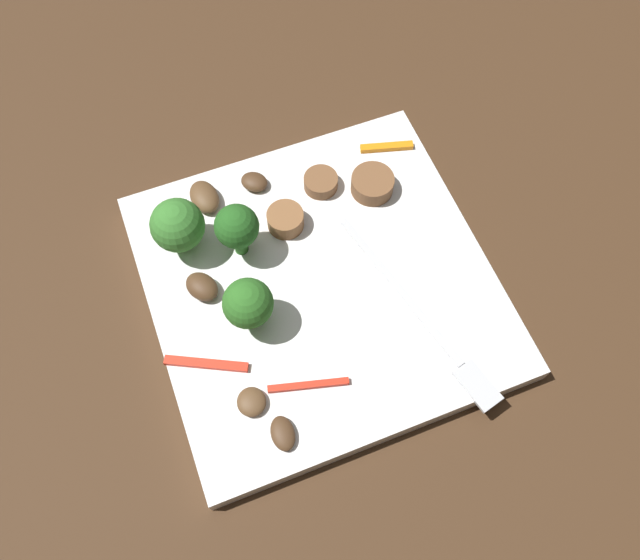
{
  "coord_description": "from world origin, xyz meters",
  "views": [
    {
      "loc": [
        0.2,
        -0.08,
        0.46
      ],
      "look_at": [
        0.0,
        0.0,
        0.02
      ],
      "focal_mm": 36.26,
      "sensor_mm": 36.0,
      "label": 1
    }
  ],
  "objects_px": {
    "fork": "(425,322)",
    "broccoli_floret_2": "(237,227)",
    "plate": "(320,285)",
    "sausage_slice_2": "(321,182)",
    "mushroom_1": "(202,287)",
    "pepper_strip_2": "(308,385)",
    "broccoli_floret_0": "(248,304)",
    "pepper_strip_0": "(206,364)",
    "mushroom_3": "(254,182)",
    "broccoli_floret_1": "(178,226)",
    "mushroom_2": "(204,197)",
    "mushroom_0": "(252,402)",
    "mushroom_5": "(283,433)",
    "pepper_strip_1": "(387,147)",
    "sausage_slice_1": "(285,220)",
    "sausage_slice_0": "(372,184)"
  },
  "relations": [
    {
      "from": "plate",
      "to": "sausage_slice_2",
      "type": "xyz_separation_m",
      "value": [
        -0.08,
        0.03,
        0.01
      ]
    },
    {
      "from": "plate",
      "to": "sausage_slice_0",
      "type": "distance_m",
      "value": 0.09
    },
    {
      "from": "mushroom_3",
      "to": "pepper_strip_0",
      "type": "relative_size",
      "value": 0.37
    },
    {
      "from": "mushroom_1",
      "to": "pepper_strip_2",
      "type": "height_order",
      "value": "mushroom_1"
    },
    {
      "from": "plate",
      "to": "broccoli_floret_0",
      "type": "bearing_deg",
      "value": -77.34
    },
    {
      "from": "sausage_slice_1",
      "to": "mushroom_1",
      "type": "bearing_deg",
      "value": -67.8
    },
    {
      "from": "broccoli_floret_0",
      "to": "mushroom_1",
      "type": "distance_m",
      "value": 0.05
    },
    {
      "from": "broccoli_floret_0",
      "to": "broccoli_floret_2",
      "type": "height_order",
      "value": "broccoli_floret_2"
    },
    {
      "from": "pepper_strip_2",
      "to": "pepper_strip_1",
      "type": "bearing_deg",
      "value": 141.51
    },
    {
      "from": "mushroom_1",
      "to": "pepper_strip_2",
      "type": "distance_m",
      "value": 0.11
    },
    {
      "from": "sausage_slice_2",
      "to": "mushroom_5",
      "type": "bearing_deg",
      "value": -28.43
    },
    {
      "from": "mushroom_3",
      "to": "broccoli_floret_2",
      "type": "bearing_deg",
      "value": -28.34
    },
    {
      "from": "fork",
      "to": "mushroom_3",
      "type": "relative_size",
      "value": 8.06
    },
    {
      "from": "broccoli_floret_0",
      "to": "broccoli_floret_1",
      "type": "xyz_separation_m",
      "value": [
        -0.08,
        -0.03,
        -0.0
      ]
    },
    {
      "from": "fork",
      "to": "pepper_strip_0",
      "type": "relative_size",
      "value": 2.97
    },
    {
      "from": "broccoli_floret_1",
      "to": "mushroom_3",
      "type": "xyz_separation_m",
      "value": [
        -0.03,
        0.07,
        -0.03
      ]
    },
    {
      "from": "sausage_slice_0",
      "to": "pepper_strip_2",
      "type": "bearing_deg",
      "value": -38.14
    },
    {
      "from": "sausage_slice_1",
      "to": "pepper_strip_0",
      "type": "xyz_separation_m",
      "value": [
        0.09,
        -0.09,
        -0.01
      ]
    },
    {
      "from": "sausage_slice_1",
      "to": "mushroom_0",
      "type": "xyz_separation_m",
      "value": [
        0.13,
        -0.07,
        -0.0
      ]
    },
    {
      "from": "mushroom_5",
      "to": "pepper_strip_0",
      "type": "bearing_deg",
      "value": -152.88
    },
    {
      "from": "sausage_slice_2",
      "to": "broccoli_floret_1",
      "type": "bearing_deg",
      "value": -83.55
    },
    {
      "from": "mushroom_0",
      "to": "sausage_slice_1",
      "type": "bearing_deg",
      "value": 150.87
    },
    {
      "from": "broccoli_floret_0",
      "to": "mushroom_0",
      "type": "xyz_separation_m",
      "value": [
        0.06,
        -0.02,
        -0.03
      ]
    },
    {
      "from": "sausage_slice_2",
      "to": "mushroom_1",
      "type": "relative_size",
      "value": 1.02
    },
    {
      "from": "sausage_slice_1",
      "to": "pepper_strip_1",
      "type": "height_order",
      "value": "sausage_slice_1"
    },
    {
      "from": "broccoli_floret_1",
      "to": "mushroom_0",
      "type": "height_order",
      "value": "broccoli_floret_1"
    },
    {
      "from": "broccoli_floret_1",
      "to": "mushroom_0",
      "type": "relative_size",
      "value": 2.41
    },
    {
      "from": "pepper_strip_1",
      "to": "pepper_strip_2",
      "type": "relative_size",
      "value": 0.77
    },
    {
      "from": "broccoli_floret_0",
      "to": "pepper_strip_2",
      "type": "relative_size",
      "value": 0.88
    },
    {
      "from": "broccoli_floret_0",
      "to": "broccoli_floret_2",
      "type": "bearing_deg",
      "value": 169.07
    },
    {
      "from": "mushroom_0",
      "to": "pepper_strip_0",
      "type": "relative_size",
      "value": 0.36
    },
    {
      "from": "mushroom_1",
      "to": "mushroom_5",
      "type": "distance_m",
      "value": 0.12
    },
    {
      "from": "mushroom_0",
      "to": "mushroom_3",
      "type": "distance_m",
      "value": 0.18
    },
    {
      "from": "fork",
      "to": "broccoli_floret_2",
      "type": "distance_m",
      "value": 0.15
    },
    {
      "from": "fork",
      "to": "pepper_strip_0",
      "type": "xyz_separation_m",
      "value": [
        -0.03,
        -0.16,
        0.0
      ]
    },
    {
      "from": "mushroom_2",
      "to": "plate",
      "type": "bearing_deg",
      "value": 31.4
    },
    {
      "from": "sausage_slice_0",
      "to": "pepper_strip_1",
      "type": "relative_size",
      "value": 0.78
    },
    {
      "from": "mushroom_2",
      "to": "mushroom_3",
      "type": "height_order",
      "value": "mushroom_2"
    },
    {
      "from": "sausage_slice_2",
      "to": "mushroom_1",
      "type": "bearing_deg",
      "value": -64.52
    },
    {
      "from": "sausage_slice_2",
      "to": "pepper_strip_2",
      "type": "relative_size",
      "value": 0.48
    },
    {
      "from": "broccoli_floret_1",
      "to": "pepper_strip_2",
      "type": "relative_size",
      "value": 0.9
    },
    {
      "from": "broccoli_floret_0",
      "to": "sausage_slice_2",
      "type": "distance_m",
      "value": 0.13
    },
    {
      "from": "broccoli_floret_1",
      "to": "pepper_strip_1",
      "type": "xyz_separation_m",
      "value": [
        -0.03,
        0.18,
        -0.03
      ]
    },
    {
      "from": "broccoli_floret_1",
      "to": "mushroom_5",
      "type": "relative_size",
      "value": 2.09
    },
    {
      "from": "fork",
      "to": "broccoli_floret_0",
      "type": "bearing_deg",
      "value": -125.29
    },
    {
      "from": "broccoli_floret_0",
      "to": "mushroom_0",
      "type": "distance_m",
      "value": 0.07
    },
    {
      "from": "mushroom_1",
      "to": "pepper_strip_1",
      "type": "bearing_deg",
      "value": 111.31
    },
    {
      "from": "broccoli_floret_1",
      "to": "pepper_strip_2",
      "type": "distance_m",
      "value": 0.15
    },
    {
      "from": "mushroom_3",
      "to": "mushroom_5",
      "type": "relative_size",
      "value": 0.9
    },
    {
      "from": "broccoli_floret_1",
      "to": "mushroom_2",
      "type": "xyz_separation_m",
      "value": [
        -0.03,
        0.03,
        -0.02
      ]
    }
  ]
}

